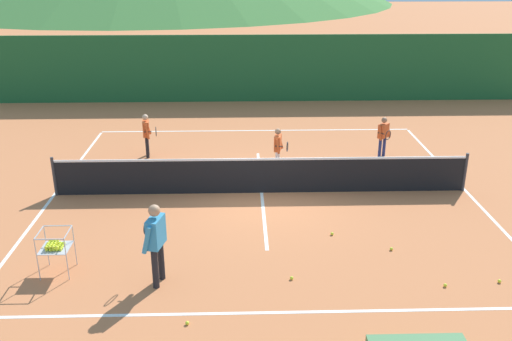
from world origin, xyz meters
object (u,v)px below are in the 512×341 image
(student_1, at_px, (278,146))
(tennis_ball_5, at_px, (499,281))
(tennis_ball_0, at_px, (332,234))
(ball_cart, at_px, (55,246))
(tennis_ball_4, at_px, (391,249))
(student_2, at_px, (383,134))
(instructor, at_px, (156,237))
(tennis_ball_2, at_px, (445,285))
(tennis_ball_1, at_px, (292,278))
(tennis_ball_3, at_px, (187,323))
(student_0, at_px, (147,131))
(tennis_net, at_px, (262,175))

(student_1, bearing_deg, tennis_ball_5, -57.10)
(student_1, height_order, tennis_ball_0, student_1)
(ball_cart, height_order, tennis_ball_4, ball_cart)
(student_2, bearing_deg, ball_cart, -141.22)
(instructor, relative_size, tennis_ball_2, 24.31)
(tennis_ball_2, relative_size, tennis_ball_4, 1.00)
(instructor, xyz_separation_m, student_1, (2.68, 5.81, -0.22))
(tennis_ball_1, bearing_deg, instructor, -179.34)
(ball_cart, bearing_deg, tennis_ball_4, 5.65)
(tennis_ball_2, bearing_deg, tennis_ball_0, 130.57)
(student_1, relative_size, tennis_ball_5, 18.85)
(student_2, xyz_separation_m, tennis_ball_3, (-5.32, -8.21, -0.73))
(student_0, relative_size, student_2, 1.06)
(tennis_ball_0, distance_m, tennis_ball_2, 2.81)
(tennis_ball_3, bearing_deg, tennis_ball_0, 46.60)
(student_1, relative_size, tennis_ball_3, 18.85)
(tennis_ball_0, xyz_separation_m, tennis_ball_5, (2.93, -2.03, 0.00))
(tennis_net, xyz_separation_m, tennis_ball_3, (-1.49, -5.57, -0.47))
(instructor, distance_m, tennis_ball_3, 1.76)
(tennis_ball_0, bearing_deg, ball_cart, -166.20)
(tennis_ball_0, relative_size, tennis_ball_4, 1.00)
(tennis_ball_3, bearing_deg, tennis_ball_2, 11.95)
(tennis_ball_0, relative_size, tennis_ball_5, 1.00)
(tennis_ball_2, bearing_deg, tennis_ball_4, 115.30)
(tennis_net, height_order, tennis_ball_4, tennis_net)
(tennis_ball_0, height_order, tennis_ball_3, same)
(student_0, distance_m, tennis_ball_2, 10.09)
(tennis_ball_5, bearing_deg, tennis_ball_3, -169.19)
(tennis_ball_2, xyz_separation_m, tennis_ball_4, (-0.67, 1.42, 0.00))
(student_0, xyz_separation_m, tennis_ball_5, (7.85, -7.35, -0.78))
(tennis_net, xyz_separation_m, tennis_ball_2, (3.33, -4.55, -0.47))
(tennis_net, height_order, tennis_ball_1, tennis_net)
(student_1, height_order, tennis_ball_1, student_1)
(instructor, height_order, tennis_ball_3, instructor)
(student_0, bearing_deg, student_1, -18.63)
(tennis_net, xyz_separation_m, student_1, (0.53, 1.57, 0.27))
(student_0, height_order, student_2, student_0)
(student_0, xyz_separation_m, student_2, (7.26, -0.26, -0.05))
(tennis_net, xyz_separation_m, tennis_ball_1, (0.42, -4.22, -0.47))
(tennis_ball_2, xyz_separation_m, tennis_ball_5, (1.09, 0.11, 0.00))
(instructor, distance_m, ball_cart, 2.14)
(instructor, distance_m, tennis_ball_2, 5.56)
(tennis_ball_5, bearing_deg, instructor, 178.27)
(tennis_ball_1, xyz_separation_m, tennis_ball_3, (-1.91, -1.36, 0.00))
(instructor, relative_size, student_2, 1.30)
(tennis_ball_3, bearing_deg, student_1, 74.19)
(student_0, xyz_separation_m, tennis_ball_4, (6.08, -6.04, -0.78))
(student_1, xyz_separation_m, tennis_ball_2, (2.79, -6.12, -0.74))
(student_1, xyz_separation_m, tennis_ball_0, (0.96, -3.98, -0.74))
(student_0, distance_m, tennis_ball_5, 10.78)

